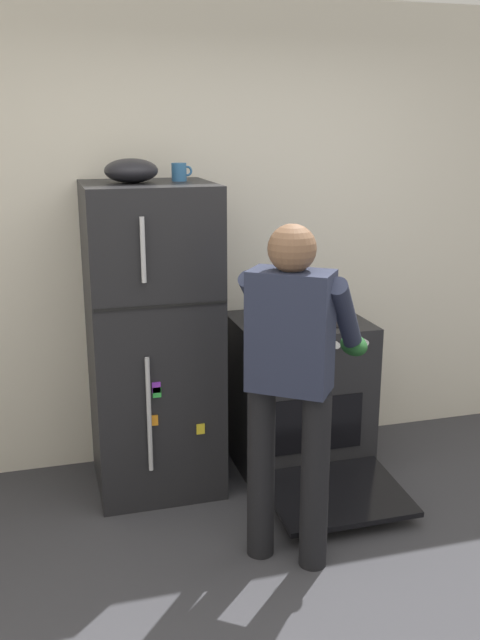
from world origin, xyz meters
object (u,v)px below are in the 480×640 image
mixing_bowl (131,171)px  coffee_mug (180,172)px  stove_range (299,395)px  red_pot (276,314)px  refrigerator (153,339)px  person_cook (292,366)px

mixing_bowl → coffee_mug: bearing=10.8°
stove_range → red_pot: red_pot is taller
red_pot → coffee_mug: size_ratio=2.93×
refrigerator → mixing_bowl: size_ratio=6.18×
stove_range → red_pot: bearing=-168.6°
person_cook → mixing_bowl: size_ratio=5.79×
stove_range → mixing_bowl: (-0.94, 0.02, 1.33)m
coffee_mug → mixing_bowl: bearing=-169.2°
mixing_bowl → refrigerator: bearing=-0.2°
person_cook → mixing_bowl: 1.35m
refrigerator → person_cook: 1.04m
red_pot → stove_range: bearing=11.4°
red_pot → mixing_bowl: bearing=176.4°
red_pot → coffee_mug: (-0.52, 0.10, 0.80)m
coffee_mug → person_cook: bearing=-72.4°
refrigerator → coffee_mug: bearing=15.4°
coffee_mug → mixing_bowl: 0.27m
stove_range → red_pot: size_ratio=3.70×
stove_range → red_pot: (-0.16, -0.03, 0.52)m
red_pot → mixing_bowl: 1.13m
stove_range → person_cook: 1.10m
mixing_bowl → red_pot: bearing=-3.6°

